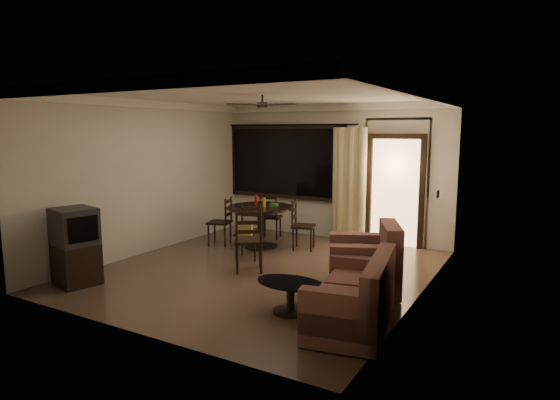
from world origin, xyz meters
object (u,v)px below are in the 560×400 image
Objects in this scene: dining_table at (261,215)px; dining_chair_west at (220,231)px; dining_chair_east at (303,235)px; armchair at (368,264)px; tv_cabinet at (75,246)px; dining_chair_north at (271,225)px; coffee_table at (291,292)px; sofa at (356,299)px; dining_chair_south at (248,242)px; side_chair at (249,252)px.

dining_table is 1.35× the size of dining_chair_west.
armchair is (1.87, -1.66, 0.11)m from dining_chair_east.
dining_table is 0.91m from dining_chair_east.
tv_cabinet is at bearing -178.35° from armchair.
dining_chair_north reaches higher than coffee_table.
armchair is (3.84, 1.84, -0.18)m from tv_cabinet.
coffee_table is (-0.57, -1.23, -0.13)m from armchair.
dining_table is 3.99m from sofa.
dining_chair_west and dining_chair_south have the same top height.
coffee_table is at bearing 107.44° from dining_chair_north.
side_chair is at bearing 34.00° from dining_chair_west.
tv_cabinet is 2.60m from side_chair.
dining_table is at bearing 83.93° from tv_cabinet.
sofa is (2.97, -2.65, -0.30)m from dining_table.
dining_table is 1.35× the size of dining_chair_south.
dining_chair_south reaches higher than sofa.
dining_chair_east reaches higher than coffee_table.
tv_cabinet reaches higher than sofa.
dining_chair_east is at bearing 114.50° from armchair.
dining_chair_east and dining_chair_south have the same top height.
dining_chair_south is 1.64m from dining_chair_north.
dining_table is at bearing 89.93° from dining_chair_east.
side_chair is at bearing 58.10° from tv_cabinet.
dining_chair_east is at bearing 74.33° from tv_cabinet.
dining_chair_east is 3.62m from sofa.
side_chair reaches higher than dining_table.
dining_chair_west is at bearing 96.71° from tv_cabinet.
dining_chair_west is at bearing -73.26° from side_chair.
tv_cabinet is 4.19m from sofa.
dining_table is 1.35× the size of dining_chair_north.
side_chair is at bearing 142.02° from sofa.
side_chair is (-2.29, 1.21, -0.02)m from sofa.
dining_table is at bearing 89.91° from dining_chair_south.
dining_chair_west is 1.04× the size of coffee_table.
dining_table is 1.03× the size of armchair.
dining_chair_south is 0.76m from side_chair.
sofa is at bearing 116.22° from dining_chair_north.
dining_chair_north is 4.67m from sofa.
sofa is at bearing 21.99° from tv_cabinet.
dining_chair_west is 1.67m from dining_chair_east.
tv_cabinet is 0.91× the size of armchair.
armchair is at bearing 65.27° from coffee_table.
side_chair is (0.68, -1.44, -0.32)m from dining_table.
dining_chair_north is 0.76× the size of armchair.
dining_chair_south is 0.57× the size of sofa.
armchair is at bearing 39.28° from tv_cabinet.
dining_chair_north is 4.13m from tv_cabinet.
dining_chair_south is (1.05, -0.58, 0.02)m from dining_chair_west.
tv_cabinet is 1.08× the size of side_chair.
tv_cabinet is (-1.97, -3.50, 0.29)m from dining_chair_east.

